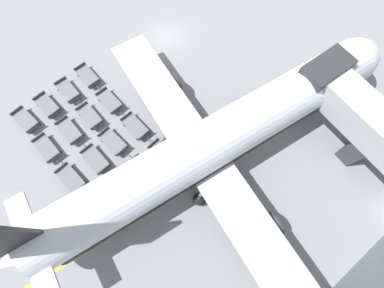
{
  "coord_description": "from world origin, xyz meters",
  "views": [
    {
      "loc": [
        20.2,
        -11.57,
        24.07
      ],
      "look_at": [
        13.29,
        -6.29,
        1.59
      ],
      "focal_mm": 24.0,
      "sensor_mm": 36.0,
      "label": 1
    }
  ],
  "objects": [
    {
      "name": "baggage_dolly_row_far_col_b",
      "position": [
        3.83,
        -9.98,
        0.47
      ],
      "size": [
        3.76,
        1.78,
        0.92
      ],
      "color": "slate",
      "rests_on": "ground_plane"
    },
    {
      "name": "ground_plane",
      "position": [
        0.0,
        0.0,
        0.0
      ],
      "size": [
        500.0,
        500.0,
        0.0
      ],
      "primitive_type": "plane",
      "color": "gray"
    },
    {
      "name": "baggage_dolly_row_far_col_a",
      "position": [
        -0.37,
        -10.27,
        0.47
      ],
      "size": [
        3.75,
        1.73,
        0.92
      ],
      "color": "slate",
      "rests_on": "ground_plane"
    },
    {
      "name": "baggage_dolly_row_mid_b_col_b",
      "position": [
        4.15,
        -12.53,
        0.47
      ],
      "size": [
        3.75,
        1.73,
        0.92
      ],
      "color": "slate",
      "rests_on": "ground_plane"
    },
    {
      "name": "baggage_dolly_row_near_col_b",
      "position": [
        4.68,
        -17.62,
        0.47
      ],
      "size": [
        3.76,
        1.78,
        0.92
      ],
      "color": "slate",
      "rests_on": "ground_plane"
    },
    {
      "name": "baggage_dolly_row_near_col_a",
      "position": [
        0.56,
        -17.96,
        0.47
      ],
      "size": [
        3.78,
        1.94,
        0.92
      ],
      "color": "slate",
      "rests_on": "ground_plane"
    },
    {
      "name": "baggage_dolly_row_far_col_c",
      "position": [
        7.95,
        -9.43,
        0.47
      ],
      "size": [
        3.76,
        1.79,
        0.92
      ],
      "color": "slate",
      "rests_on": "ground_plane"
    },
    {
      "name": "baggage_dolly_row_mid_a_col_a",
      "position": [
        0.34,
        -15.43,
        0.47
      ],
      "size": [
        3.77,
        1.85,
        0.92
      ],
      "color": "slate",
      "rests_on": "ground_plane"
    },
    {
      "name": "baggage_dolly_row_mid_b_col_d",
      "position": [
        12.24,
        -11.39,
        0.47
      ],
      "size": [
        3.75,
        1.75,
        0.92
      ],
      "color": "slate",
      "rests_on": "ground_plane"
    },
    {
      "name": "airplane",
      "position": [
        14.88,
        -5.77,
        3.62
      ],
      "size": [
        29.0,
        37.37,
        14.57
      ],
      "color": "silver",
      "rests_on": "ground_plane"
    },
    {
      "name": "baggage_dolly_row_near_col_d",
      "position": [
        12.88,
        -16.6,
        0.47
      ],
      "size": [
        3.76,
        1.81,
        0.92
      ],
      "color": "slate",
      "rests_on": "ground_plane"
    },
    {
      "name": "baggage_dolly_row_mid_a_col_b",
      "position": [
        4.36,
        -14.96,
        0.47
      ],
      "size": [
        3.75,
        1.74,
        0.92
      ],
      "color": "slate",
      "rests_on": "ground_plane"
    },
    {
      "name": "baggage_dolly_row_mid_b_col_c",
      "position": [
        8.04,
        -12.09,
        0.47
      ],
      "size": [
        3.77,
        1.88,
        0.92
      ],
      "color": "slate",
      "rests_on": "ground_plane"
    },
    {
      "name": "baggage_dolly_row_mid_a_col_c",
      "position": [
        8.59,
        -14.39,
        0.47
      ],
      "size": [
        3.76,
        1.8,
        0.92
      ],
      "color": "slate",
      "rests_on": "ground_plane"
    },
    {
      "name": "baggage_dolly_row_mid_b_col_a",
      "position": [
        0.01,
        -12.87,
        0.47
      ],
      "size": [
        3.74,
        1.71,
        0.92
      ],
      "color": "slate",
      "rests_on": "ground_plane"
    },
    {
      "name": "baggage_dolly_row_far_col_d",
      "position": [
        12.08,
        -8.87,
        0.47
      ],
      "size": [
        3.77,
        1.85,
        0.92
      ],
      "color": "slate",
      "rests_on": "ground_plane"
    },
    {
      "name": "baggage_dolly_row_mid_a_col_d",
      "position": [
        12.47,
        -14.05,
        0.47
      ],
      "size": [
        3.77,
        1.87,
        0.92
      ],
      "color": "slate",
      "rests_on": "ground_plane"
    },
    {
      "name": "baggage_dolly_row_near_col_c",
      "position": [
        8.85,
        -17.17,
        0.47
      ],
      "size": [
        3.77,
        1.88,
        0.92
      ],
      "color": "slate",
      "rests_on": "ground_plane"
    },
    {
      "name": "stand_guidance_stripe",
      "position": [
        15.76,
        -13.38,
        0.0
      ],
      "size": [
        3.6,
        32.69,
        0.01
      ],
      "color": "yellow",
      "rests_on": "ground_plane"
    }
  ]
}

